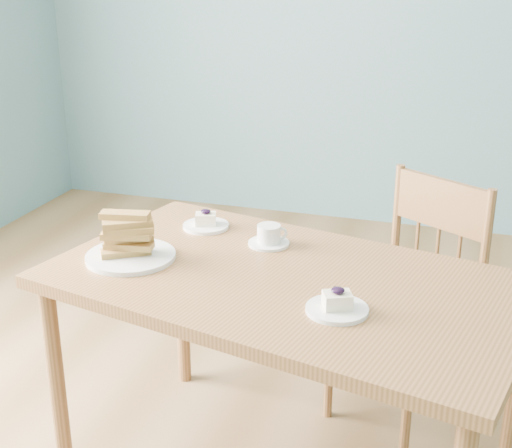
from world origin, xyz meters
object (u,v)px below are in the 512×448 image
(dining_table, at_px, (285,300))
(cheesecake_plate_near, at_px, (337,306))
(coffee_cup, at_px, (269,236))
(dining_chair, at_px, (410,304))
(cheesecake_plate_far, at_px, (206,223))
(biscotti_plate, at_px, (130,244))

(dining_table, bearing_deg, cheesecake_plate_near, -29.09)
(cheesecake_plate_near, bearing_deg, coffee_cup, 127.74)
(dining_table, bearing_deg, coffee_cup, 129.95)
(dining_chair, bearing_deg, coffee_cup, -117.76)
(cheesecake_plate_far, bearing_deg, coffee_cup, -18.18)
(dining_table, height_order, cheesecake_plate_near, cheesecake_plate_near)
(dining_table, xyz_separation_m, cheesecake_plate_far, (-0.33, 0.28, 0.08))
(dining_chair, distance_m, coffee_cup, 0.54)
(dining_table, relative_size, cheesecake_plate_far, 9.56)
(biscotti_plate, bearing_deg, dining_chair, 31.28)
(cheesecake_plate_near, height_order, coffee_cup, cheesecake_plate_near)
(biscotti_plate, bearing_deg, cheesecake_plate_near, -12.68)
(cheesecake_plate_near, relative_size, coffee_cup, 1.24)
(dining_chair, relative_size, cheesecake_plate_near, 5.45)
(dining_table, distance_m, biscotti_plate, 0.46)
(dining_table, relative_size, dining_chair, 1.67)
(dining_chair, xyz_separation_m, cheesecake_plate_near, (-0.13, -0.59, 0.27))
(dining_table, xyz_separation_m, biscotti_plate, (-0.45, -0.01, 0.11))
(dining_table, height_order, coffee_cup, coffee_cup)
(coffee_cup, bearing_deg, biscotti_plate, -168.32)
(cheesecake_plate_far, distance_m, coffee_cup, 0.24)
(cheesecake_plate_far, bearing_deg, dining_chair, 14.18)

